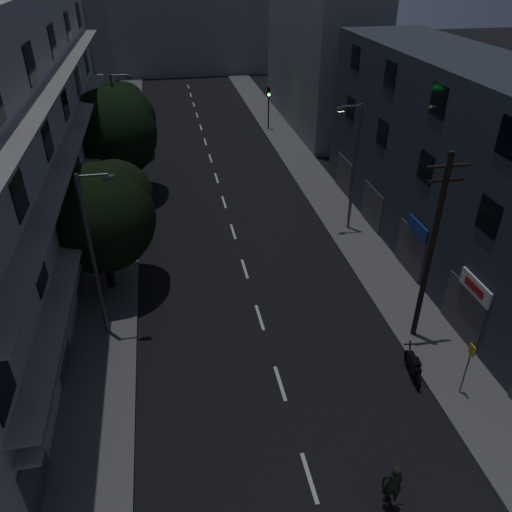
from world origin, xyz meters
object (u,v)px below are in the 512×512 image
object	(u,v)px
bus_stop_sign	(469,361)
cyclist	(390,494)
motorcycle	(413,366)
utility_pole	(431,248)

from	to	relation	value
bus_stop_sign	cyclist	xyz separation A→B (m)	(-4.86, -4.02, -1.18)
bus_stop_sign	cyclist	size ratio (longest dim) A/B	1.19
motorcycle	cyclist	size ratio (longest dim) A/B	0.97
utility_pole	bus_stop_sign	distance (m)	4.81
utility_pole	motorcycle	xyz separation A→B (m)	(-1.20, -2.37, -4.34)
motorcycle	cyclist	xyz separation A→B (m)	(-3.43, -5.42, 0.19)
cyclist	motorcycle	bearing A→B (deg)	69.71
bus_stop_sign	motorcycle	xyz separation A→B (m)	(-1.43, 1.40, -1.37)
utility_pole	motorcycle	size ratio (longest dim) A/B	4.38
utility_pole	bus_stop_sign	world-z (taller)	utility_pole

